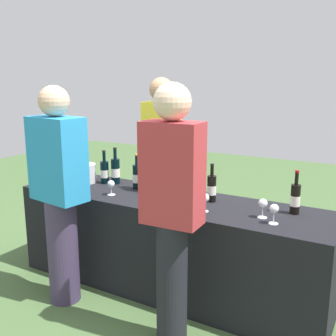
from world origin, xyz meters
The scene contains 19 objects.
ground_plane centered at (0.00, 0.00, 0.00)m, with size 12.00×12.00×0.00m, color #476638.
tasting_table centered at (0.00, 0.00, 0.39)m, with size 2.62×0.68×0.78m, color black.
wine_bottle_0 centered at (-0.74, 0.12, 0.89)m, with size 0.08×0.08×0.31m.
wine_bottle_1 centered at (-0.65, 0.16, 0.90)m, with size 0.08×0.08×0.34m.
wine_bottle_2 centered at (-0.38, 0.11, 0.89)m, with size 0.07×0.07×0.31m.
wine_bottle_3 centered at (-0.29, 0.07, 0.90)m, with size 0.07×0.07×0.33m.
wine_bottle_4 centered at (0.03, 0.15, 0.90)m, with size 0.07×0.07×0.33m.
wine_bottle_5 centered at (0.22, 0.06, 0.90)m, with size 0.07×0.07×0.32m.
wine_bottle_6 centered at (0.34, 0.10, 0.89)m, with size 0.07×0.07×0.30m.
wine_bottle_7 centered at (0.97, 0.13, 0.89)m, with size 0.07×0.07×0.32m.
wine_glass_0 centered at (-0.93, -0.07, 0.88)m, with size 0.06×0.06×0.14m.
wine_glass_1 centered at (-0.45, -0.16, 0.87)m, with size 0.07×0.07×0.13m.
wine_glass_2 centered at (0.40, -0.15, 0.88)m, with size 0.07×0.07×0.14m.
wine_glass_3 centered at (0.80, -0.07, 0.88)m, with size 0.07×0.07×0.14m.
wine_glass_4 centered at (0.90, -0.15, 0.88)m, with size 0.07×0.07×0.14m.
ice_bucket centered at (-0.92, 0.05, 0.87)m, with size 0.21×0.21×0.17m, color silver.
server_pouring centered at (-0.45, 0.65, 0.97)m, with size 0.37×0.24×1.74m.
guest_0 centered at (-0.61, -0.58, 0.90)m, with size 0.46×0.29×1.68m.
guest_1 centered at (0.39, -0.63, 0.94)m, with size 0.38×0.23×1.71m.
Camera 1 is at (1.56, -2.69, 1.72)m, focal length 42.97 mm.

